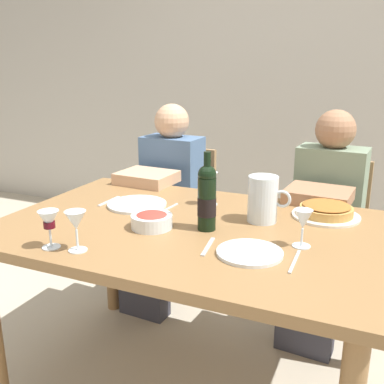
{
  "coord_description": "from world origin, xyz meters",
  "views": [
    {
      "loc": [
        0.67,
        -1.5,
        1.37
      ],
      "look_at": [
        -0.02,
        0.08,
        0.87
      ],
      "focal_mm": 41.12,
      "sensor_mm": 36.0,
      "label": 1
    }
  ],
  "objects_px": {
    "wine_glass_spare": "(211,182)",
    "diner_right": "(323,220)",
    "dining_table": "(189,246)",
    "chair_left": "(182,209)",
    "chair_right": "(330,228)",
    "wine_glass_right_diner": "(49,222)",
    "dinner_plate_right_setting": "(250,253)",
    "diner_left": "(163,200)",
    "wine_glass_centre": "(76,222)",
    "baked_tart": "(326,211)",
    "wine_bottle": "(207,197)",
    "dinner_plate_left_setting": "(137,204)",
    "wine_glass_left_diner": "(303,221)",
    "salad_bowl": "(152,220)",
    "water_pitcher": "(263,202)"
  },
  "relations": [
    {
      "from": "wine_glass_centre",
      "to": "chair_left",
      "type": "height_order",
      "value": "wine_glass_centre"
    },
    {
      "from": "salad_bowl",
      "to": "dinner_plate_right_setting",
      "type": "bearing_deg",
      "value": -12.15
    },
    {
      "from": "dinner_plate_left_setting",
      "to": "diner_left",
      "type": "xyz_separation_m",
      "value": [
        -0.14,
        0.53,
        -0.15
      ]
    },
    {
      "from": "wine_glass_right_diner",
      "to": "dinner_plate_left_setting",
      "type": "distance_m",
      "value": 0.54
    },
    {
      "from": "wine_glass_spare",
      "to": "diner_left",
      "type": "xyz_separation_m",
      "value": [
        -0.44,
        0.38,
        -0.25
      ]
    },
    {
      "from": "chair_left",
      "to": "wine_bottle",
      "type": "bearing_deg",
      "value": 123.34
    },
    {
      "from": "salad_bowl",
      "to": "wine_glass_right_diner",
      "type": "distance_m",
      "value": 0.39
    },
    {
      "from": "diner_right",
      "to": "wine_glass_right_diner",
      "type": "bearing_deg",
      "value": 58.62
    },
    {
      "from": "diner_left",
      "to": "chair_left",
      "type": "bearing_deg",
      "value": -89.45
    },
    {
      "from": "water_pitcher",
      "to": "wine_glass_left_diner",
      "type": "relative_size",
      "value": 1.39
    },
    {
      "from": "wine_glass_left_diner",
      "to": "wine_glass_centre",
      "type": "xyz_separation_m",
      "value": [
        -0.69,
        -0.34,
        0.01
      ]
    },
    {
      "from": "baked_tart",
      "to": "wine_glass_centre",
      "type": "height_order",
      "value": "wine_glass_centre"
    },
    {
      "from": "wine_bottle",
      "to": "baked_tart",
      "type": "xyz_separation_m",
      "value": [
        0.4,
        0.33,
        -0.1
      ]
    },
    {
      "from": "wine_glass_right_diner",
      "to": "diner_left",
      "type": "relative_size",
      "value": 0.12
    },
    {
      "from": "wine_glass_centre",
      "to": "water_pitcher",
      "type": "bearing_deg",
      "value": 47.22
    },
    {
      "from": "dinner_plate_right_setting",
      "to": "diner_right",
      "type": "height_order",
      "value": "diner_right"
    },
    {
      "from": "salad_bowl",
      "to": "wine_glass_centre",
      "type": "xyz_separation_m",
      "value": [
        -0.13,
        -0.3,
        0.07
      ]
    },
    {
      "from": "salad_bowl",
      "to": "wine_glass_right_diner",
      "type": "relative_size",
      "value": 1.19
    },
    {
      "from": "wine_glass_left_diner",
      "to": "dinner_plate_right_setting",
      "type": "distance_m",
      "value": 0.22
    },
    {
      "from": "chair_right",
      "to": "wine_glass_right_diner",
      "type": "bearing_deg",
      "value": 63.29
    },
    {
      "from": "wine_bottle",
      "to": "dinner_plate_right_setting",
      "type": "height_order",
      "value": "wine_bottle"
    },
    {
      "from": "wine_glass_spare",
      "to": "chair_right",
      "type": "xyz_separation_m",
      "value": [
        0.47,
        0.64,
        -0.37
      ]
    },
    {
      "from": "wine_glass_right_diner",
      "to": "chair_right",
      "type": "xyz_separation_m",
      "value": [
        0.8,
        1.32,
        -0.36
      ]
    },
    {
      "from": "dinner_plate_left_setting",
      "to": "dinner_plate_right_setting",
      "type": "distance_m",
      "value": 0.69
    },
    {
      "from": "dinner_plate_right_setting",
      "to": "wine_bottle",
      "type": "bearing_deg",
      "value": 143.85
    },
    {
      "from": "wine_bottle",
      "to": "diner_right",
      "type": "height_order",
      "value": "diner_right"
    },
    {
      "from": "wine_bottle",
      "to": "wine_glass_centre",
      "type": "distance_m",
      "value": 0.49
    },
    {
      "from": "wine_glass_centre",
      "to": "diner_right",
      "type": "distance_m",
      "value": 1.29
    },
    {
      "from": "dinner_plate_left_setting",
      "to": "chair_left",
      "type": "distance_m",
      "value": 0.82
    },
    {
      "from": "dining_table",
      "to": "chair_left",
      "type": "xyz_separation_m",
      "value": [
        -0.45,
        0.9,
        -0.17
      ]
    },
    {
      "from": "wine_bottle",
      "to": "dinner_plate_right_setting",
      "type": "distance_m",
      "value": 0.3
    },
    {
      "from": "dinner_plate_left_setting",
      "to": "salad_bowl",
      "type": "bearing_deg",
      "value": -48.3
    },
    {
      "from": "wine_glass_left_diner",
      "to": "chair_right",
      "type": "distance_m",
      "value": 1.03
    },
    {
      "from": "wine_bottle",
      "to": "chair_left",
      "type": "height_order",
      "value": "wine_bottle"
    },
    {
      "from": "wine_glass_spare",
      "to": "dinner_plate_left_setting",
      "type": "distance_m",
      "value": 0.35
    },
    {
      "from": "wine_glass_spare",
      "to": "diner_right",
      "type": "bearing_deg",
      "value": 41.69
    },
    {
      "from": "chair_left",
      "to": "diner_right",
      "type": "xyz_separation_m",
      "value": [
        0.89,
        -0.21,
        0.12
      ]
    },
    {
      "from": "wine_glass_left_diner",
      "to": "wine_glass_right_diner",
      "type": "xyz_separation_m",
      "value": [
        -0.79,
        -0.36,
        0.0
      ]
    },
    {
      "from": "wine_glass_centre",
      "to": "chair_left",
      "type": "bearing_deg",
      "value": 98.99
    },
    {
      "from": "wine_glass_left_diner",
      "to": "dinner_plate_left_setting",
      "type": "height_order",
      "value": "wine_glass_left_diner"
    },
    {
      "from": "salad_bowl",
      "to": "dinner_plate_left_setting",
      "type": "bearing_deg",
      "value": 131.7
    },
    {
      "from": "wine_bottle",
      "to": "salad_bowl",
      "type": "relative_size",
      "value": 1.89
    },
    {
      "from": "wine_glass_right_diner",
      "to": "dinner_plate_right_setting",
      "type": "bearing_deg",
      "value": 18.86
    },
    {
      "from": "wine_glass_spare",
      "to": "chair_left",
      "type": "relative_size",
      "value": 0.17
    },
    {
      "from": "wine_glass_right_diner",
      "to": "chair_right",
      "type": "bearing_deg",
      "value": 58.81
    },
    {
      "from": "baked_tart",
      "to": "wine_glass_right_diner",
      "type": "bearing_deg",
      "value": -139.35
    },
    {
      "from": "dinner_plate_left_setting",
      "to": "chair_right",
      "type": "bearing_deg",
      "value": 45.73
    },
    {
      "from": "dinner_plate_right_setting",
      "to": "diner_left",
      "type": "bearing_deg",
      "value": 132.17
    },
    {
      "from": "dining_table",
      "to": "water_pitcher",
      "type": "distance_m",
      "value": 0.35
    },
    {
      "from": "dinner_plate_right_setting",
      "to": "diner_left",
      "type": "height_order",
      "value": "diner_left"
    }
  ]
}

